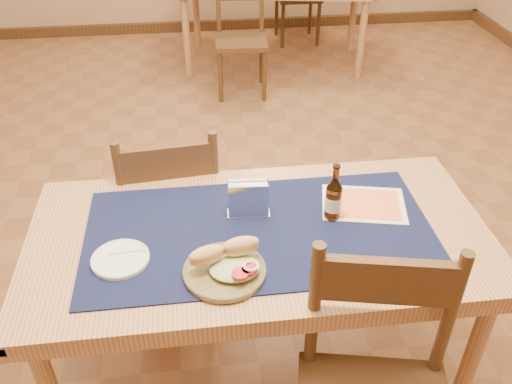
{
  "coord_description": "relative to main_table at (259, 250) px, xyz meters",
  "views": [
    {
      "loc": [
        -0.19,
        -2.23,
        1.96
      ],
      "look_at": [
        0.0,
        -0.7,
        0.85
      ],
      "focal_mm": 38.0,
      "sensor_mm": 36.0,
      "label": 1
    }
  ],
  "objects": [
    {
      "name": "main_table",
      "position": [
        0.0,
        0.0,
        0.0
      ],
      "size": [
        1.6,
        0.8,
        0.75
      ],
      "color": "tan",
      "rests_on": "ground"
    },
    {
      "name": "placemat",
      "position": [
        0.0,
        0.0,
        0.09
      ],
      "size": [
        1.2,
        0.6,
        0.01
      ],
      "primitive_type": "cube",
      "color": "#10193C",
      "rests_on": "main_table"
    },
    {
      "name": "baseboard",
      "position": [
        0.0,
        0.8,
        -0.62
      ],
      "size": [
        6.0,
        7.0,
        0.1
      ],
      "color": "#442C18",
      "rests_on": "ground"
    },
    {
      "name": "chair_main_far",
      "position": [
        -0.33,
        0.53,
        -0.18
      ],
      "size": [
        0.47,
        0.47,
        0.93
      ],
      "color": "#442C18",
      "rests_on": "ground"
    },
    {
      "name": "chair_back_near",
      "position": [
        0.21,
        2.76,
        -0.21
      ],
      "size": [
        0.43,
        0.43,
        0.87
      ],
      "color": "#442C18",
      "rests_on": "ground"
    },
    {
      "name": "sandwich_plate",
      "position": [
        -0.13,
        -0.19,
        0.12
      ],
      "size": [
        0.26,
        0.26,
        0.1
      ],
      "color": "brown",
      "rests_on": "placemat"
    },
    {
      "name": "side_plate",
      "position": [
        -0.47,
        -0.09,
        0.1
      ],
      "size": [
        0.19,
        0.19,
        0.02
      ],
      "color": "silver",
      "rests_on": "placemat"
    },
    {
      "name": "fork",
      "position": [
        -0.43,
        -0.07,
        0.1
      ],
      "size": [
        0.12,
        0.03,
        0.0
      ],
      "color": "#A8E47D",
      "rests_on": "side_plate"
    },
    {
      "name": "beer_bottle",
      "position": [
        0.27,
        0.04,
        0.17
      ],
      "size": [
        0.06,
        0.06,
        0.22
      ],
      "color": "#472A0C",
      "rests_on": "placemat"
    },
    {
      "name": "napkin_holder",
      "position": [
        -0.03,
        0.1,
        0.15
      ],
      "size": [
        0.16,
        0.06,
        0.14
      ],
      "color": "silver",
      "rests_on": "placemat"
    },
    {
      "name": "menu_card",
      "position": [
        0.4,
        0.1,
        0.09
      ],
      "size": [
        0.34,
        0.28,
        0.01
      ],
      "color": "beige",
      "rests_on": "placemat"
    }
  ]
}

